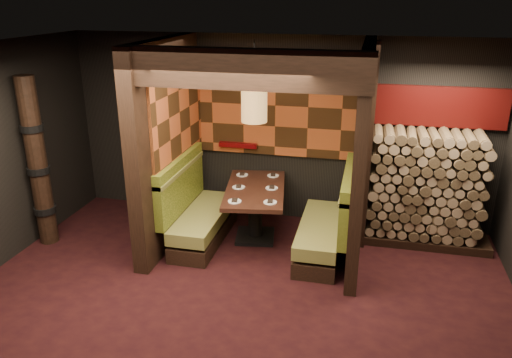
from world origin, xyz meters
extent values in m
cube|color=black|center=(0.00, 0.00, -0.01)|extent=(6.50, 5.50, 0.02)
cube|color=black|center=(0.00, 0.00, 2.86)|extent=(6.50, 5.50, 0.02)
cube|color=black|center=(0.00, 2.76, 1.43)|extent=(6.50, 0.02, 2.85)
cube|color=black|center=(-1.35, 1.65, 1.43)|extent=(0.20, 2.20, 2.85)
cube|color=black|center=(1.30, 1.70, 1.43)|extent=(0.15, 2.10, 2.85)
cube|color=black|center=(-0.02, 0.70, 2.63)|extent=(2.85, 0.18, 0.44)
cube|color=#B04E23|center=(-0.02, 2.71, 1.82)|extent=(2.40, 0.06, 1.55)
cube|color=#B04E23|center=(-1.23, 1.82, 1.85)|extent=(0.04, 1.85, 1.45)
cube|color=#580508|center=(-0.60, 2.65, 1.18)|extent=(0.60, 0.12, 0.07)
cube|color=black|center=(-0.85, 1.65, 0.11)|extent=(0.55, 1.60, 0.22)
cube|color=olive|center=(-0.85, 1.65, 0.36)|extent=(0.55, 1.60, 0.18)
cube|color=#415714|center=(-1.19, 1.65, 0.75)|extent=(0.12, 1.60, 0.78)
cube|color=olive|center=(-1.19, 1.65, 1.10)|extent=(0.15, 1.60, 0.06)
cube|color=black|center=(0.82, 1.65, 0.11)|extent=(0.55, 1.60, 0.22)
cube|color=olive|center=(0.82, 1.65, 0.36)|extent=(0.55, 1.60, 0.18)
cube|color=#415714|center=(1.16, 1.65, 0.75)|extent=(0.12, 1.60, 0.78)
cube|color=olive|center=(1.16, 1.65, 1.10)|extent=(0.15, 1.60, 0.06)
cube|color=black|center=(-0.14, 1.87, 0.03)|extent=(0.63, 0.63, 0.06)
cylinder|color=black|center=(-0.14, 1.87, 0.37)|extent=(0.20, 0.20, 0.74)
cube|color=#351C14|center=(-0.14, 1.87, 0.77)|extent=(1.04, 1.61, 0.06)
cylinder|color=white|center=(-0.30, 1.32, 0.80)|extent=(0.18, 0.18, 0.01)
cube|color=black|center=(-0.30, 1.32, 0.82)|extent=(0.09, 0.12, 0.02)
cylinder|color=white|center=(0.17, 1.40, 0.80)|extent=(0.18, 0.18, 0.01)
cube|color=black|center=(0.17, 1.40, 0.82)|extent=(0.09, 0.12, 0.02)
cylinder|color=white|center=(-0.38, 1.83, 0.80)|extent=(0.18, 0.18, 0.01)
cube|color=black|center=(-0.38, 1.83, 0.82)|extent=(0.09, 0.12, 0.02)
cylinder|color=white|center=(0.09, 1.90, 0.80)|extent=(0.18, 0.18, 0.01)
cube|color=black|center=(0.09, 1.90, 0.82)|extent=(0.09, 0.12, 0.02)
cylinder|color=white|center=(-0.46, 2.34, 0.80)|extent=(0.18, 0.18, 0.01)
cube|color=black|center=(-0.46, 2.34, 0.82)|extent=(0.09, 0.12, 0.02)
cylinder|color=white|center=(0.01, 2.41, 0.80)|extent=(0.18, 0.18, 0.01)
cube|color=black|center=(0.01, 2.41, 0.82)|extent=(0.09, 0.12, 0.02)
cylinder|color=#9F723C|center=(-0.14, 1.82, 2.00)|extent=(0.35, 0.35, 0.45)
sphere|color=#FFC672|center=(-0.14, 1.82, 2.00)|extent=(0.18, 0.18, 0.18)
cylinder|color=black|center=(-0.14, 1.82, 2.54)|extent=(0.02, 0.02, 0.63)
cylinder|color=black|center=(-3.05, 1.10, 1.20)|extent=(0.26, 0.26, 2.40)
cylinder|color=black|center=(-3.05, 1.10, 0.50)|extent=(0.31, 0.31, 0.09)
cylinder|color=black|center=(-3.05, 1.10, 1.10)|extent=(0.31, 0.31, 0.09)
cylinder|color=black|center=(-3.05, 1.10, 1.70)|extent=(0.31, 0.31, 0.09)
cube|color=black|center=(2.29, 2.35, 0.06)|extent=(1.73, 0.70, 0.12)
cube|color=brown|center=(2.29, 2.35, 0.88)|extent=(1.73, 0.70, 1.52)
cube|color=maroon|center=(2.29, 2.68, 1.92)|extent=(1.83, 0.10, 0.56)
cube|color=black|center=(1.39, 1.96, 1.43)|extent=(0.08, 0.08, 2.85)
camera|label=1|loc=(1.37, -4.56, 3.40)|focal=35.00mm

